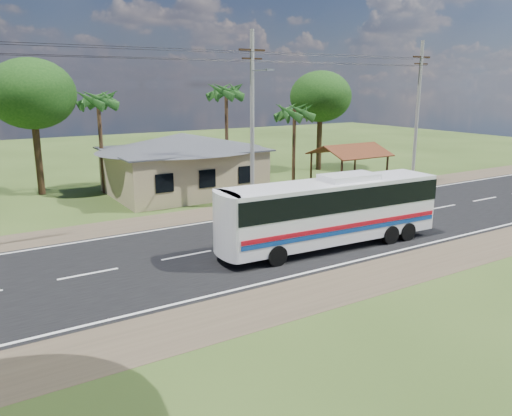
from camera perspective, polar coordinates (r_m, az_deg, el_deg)
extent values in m
plane|color=#2D4318|center=(25.62, 1.35, -3.72)|extent=(120.00, 120.00, 0.00)
cube|color=black|center=(25.62, 1.35, -3.70)|extent=(120.00, 10.00, 0.02)
cube|color=brown|center=(31.07, -5.16, -0.60)|extent=(120.00, 3.00, 0.01)
cube|color=brown|center=(20.79, 11.21, -8.28)|extent=(120.00, 3.00, 0.01)
cube|color=silver|center=(29.51, -3.60, -1.31)|extent=(120.00, 0.15, 0.01)
cube|color=silver|center=(22.04, 8.04, -6.79)|extent=(120.00, 0.15, 0.01)
cube|color=silver|center=(25.62, 1.35, -3.67)|extent=(120.00, 0.15, 0.01)
cube|color=tan|center=(36.93, -8.34, 4.16)|extent=(10.00, 8.00, 3.20)
cube|color=#4C4F54|center=(36.69, -8.43, 6.70)|extent=(10.60, 8.60, 0.10)
pyramid|color=#4C4F54|center=(36.56, -8.49, 8.49)|extent=(12.40, 10.00, 1.20)
cube|color=black|center=(32.13, -10.41, 2.81)|extent=(1.20, 0.08, 1.20)
cube|color=black|center=(33.31, -5.59, 3.36)|extent=(1.20, 0.08, 1.20)
cube|color=black|center=(34.70, -1.13, 3.85)|extent=(1.20, 0.08, 1.20)
cylinder|color=#362513|center=(36.83, 9.75, 3.61)|extent=(0.16, 0.16, 2.60)
cylinder|color=#362513|center=(39.56, 6.32, 4.43)|extent=(0.16, 0.16, 2.60)
cylinder|color=#362513|center=(39.97, 14.74, 4.15)|extent=(0.16, 0.16, 2.60)
cylinder|color=#362513|center=(42.50, 11.25, 4.90)|extent=(0.16, 0.16, 2.60)
cube|color=brown|center=(38.63, 11.75, 6.40)|extent=(5.20, 2.28, 0.90)
cube|color=brown|center=(40.25, 9.60, 6.78)|extent=(5.20, 2.28, 0.90)
cube|color=#362513|center=(39.39, 10.68, 7.10)|extent=(5.20, 0.12, 0.12)
cube|color=#9E9E99|center=(37.06, 12.32, 2.21)|extent=(7.00, 0.30, 0.90)
cylinder|color=#9E9E99|center=(31.60, -0.44, 9.81)|extent=(0.26, 0.26, 11.00)
cube|color=#362513|center=(31.59, -0.45, 17.61)|extent=(1.80, 0.12, 0.12)
cube|color=#362513|center=(31.56, -0.45, 16.71)|extent=(1.40, 0.10, 0.10)
cylinder|color=#9E9E99|center=(41.38, 17.94, 10.12)|extent=(0.26, 0.26, 11.00)
cube|color=#362513|center=(41.36, 18.40, 16.06)|extent=(1.80, 0.12, 0.12)
cube|color=#362513|center=(41.34, 18.35, 15.37)|extent=(1.40, 0.10, 0.10)
cylinder|color=gray|center=(30.68, 0.55, 15.48)|extent=(0.08, 2.00, 0.08)
cube|color=gray|center=(29.84, 1.61, 15.52)|extent=(0.50, 0.18, 0.12)
cylinder|color=black|center=(28.29, -15.14, 17.18)|extent=(16.00, 0.02, 0.02)
cylinder|color=black|center=(36.02, 10.27, 16.63)|extent=(15.00, 0.02, 0.02)
cylinder|color=#47301E|center=(39.16, 4.35, 6.89)|extent=(0.28, 0.28, 6.00)
cylinder|color=#47301E|center=(41.03, -3.37, 8.28)|extent=(0.28, 0.28, 7.50)
cylinder|color=#47301E|center=(37.89, -17.27, 6.84)|extent=(0.28, 0.28, 7.00)
cylinder|color=#47301E|center=(39.15, -23.65, 5.73)|extent=(0.50, 0.50, 5.95)
ellipsoid|color=#13360E|center=(38.86, -24.26, 11.82)|extent=(6.00, 6.00, 4.92)
cylinder|color=#47301E|center=(47.05, 7.24, 7.75)|extent=(0.50, 0.50, 5.60)
ellipsoid|color=#13360E|center=(46.80, 7.39, 12.53)|extent=(5.60, 5.60, 4.59)
cube|color=white|center=(24.50, 8.70, -0.24)|extent=(11.43, 2.96, 2.83)
cube|color=black|center=(24.34, 8.76, 1.37)|extent=(11.48, 3.02, 1.04)
cube|color=black|center=(21.55, -3.37, -1.03)|extent=(0.23, 2.17, 1.70)
cube|color=#AF0A17|center=(23.72, 10.39, -2.08)|extent=(11.11, 0.63, 0.21)
cube|color=navy|center=(23.79, 10.37, -2.62)|extent=(11.11, 0.63, 0.21)
cube|color=white|center=(24.75, 10.58, 3.51)|extent=(2.91, 1.66, 0.28)
cylinder|color=black|center=(22.00, 2.37, -5.46)|extent=(0.96, 0.38, 0.94)
cylinder|color=black|center=(23.78, -0.31, -3.94)|extent=(0.96, 0.38, 0.94)
cylinder|color=black|center=(25.85, 15.07, -2.96)|extent=(0.96, 0.38, 0.94)
cylinder|color=black|center=(27.39, 11.97, -1.83)|extent=(0.96, 0.38, 0.94)
cylinder|color=black|center=(26.62, 16.84, -2.60)|extent=(0.96, 0.38, 0.94)
cylinder|color=black|center=(28.12, 13.73, -1.52)|extent=(0.96, 0.38, 0.94)
imported|color=black|center=(33.69, 2.79, 1.31)|extent=(1.63, 0.70, 0.83)
imported|color=navy|center=(35.35, 10.14, 2.22)|extent=(0.58, 0.42, 1.46)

